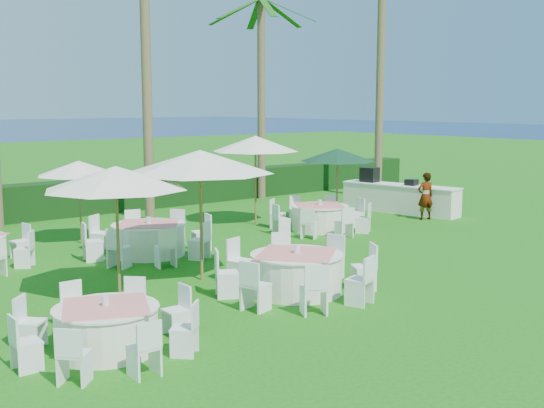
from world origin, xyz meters
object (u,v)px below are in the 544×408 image
at_px(umbrella_a, 116,178).
at_px(umbrella_b, 200,162).
at_px(umbrella_d, 255,144).
at_px(banquet_table_f, 320,217).
at_px(umbrella_green, 338,155).
at_px(banquet_table_a, 107,328).
at_px(banquet_table_e, 149,238).
at_px(staff_person, 425,196).
at_px(umbrella_c, 79,168).
at_px(banquet_table_b, 297,272).
at_px(buffet_table, 399,197).

bearing_deg(umbrella_a, umbrella_b, 5.87).
bearing_deg(umbrella_a, umbrella_d, 34.58).
bearing_deg(banquet_table_f, umbrella_green, 25.42).
bearing_deg(banquet_table_a, umbrella_green, 29.34).
distance_m(banquet_table_e, staff_person, 9.93).
xyz_separation_m(umbrella_a, staff_person, (12.26, 2.21, -1.63)).
relative_size(banquet_table_e, umbrella_d, 1.16).
height_order(umbrella_c, staff_person, umbrella_c).
xyz_separation_m(banquet_table_b, banquet_table_f, (5.15, 4.88, -0.03)).
relative_size(banquet_table_b, umbrella_c, 1.43).
relative_size(banquet_table_a, buffet_table, 0.65).
bearing_deg(umbrella_b, banquet_table_e, 84.25).
bearing_deg(umbrella_b, staff_person, 11.08).
distance_m(banquet_table_a, banquet_table_f, 11.12).
bearing_deg(banquet_table_f, banquet_table_a, -150.13).
distance_m(banquet_table_f, umbrella_d, 3.11).
distance_m(umbrella_green, buffet_table, 3.66).
xyz_separation_m(banquet_table_e, banquet_table_f, (5.78, -0.17, -0.02)).
distance_m(umbrella_d, umbrella_green, 2.69).
height_order(banquet_table_b, umbrella_c, umbrella_c).
distance_m(banquet_table_f, umbrella_c, 7.25).
bearing_deg(umbrella_c, banquet_table_f, -22.43).
relative_size(banquet_table_a, umbrella_d, 1.01).
bearing_deg(umbrella_c, umbrella_green, -14.58).
height_order(umbrella_b, staff_person, umbrella_b).
relative_size(umbrella_d, umbrella_green, 1.16).
height_order(banquet_table_e, staff_person, staff_person).
xyz_separation_m(banquet_table_f, umbrella_green, (1.35, 0.64, 1.80)).
bearing_deg(umbrella_d, umbrella_a, -145.42).
distance_m(umbrella_d, staff_person, 6.02).
distance_m(banquet_table_e, umbrella_green, 7.37).
distance_m(banquet_table_e, umbrella_d, 5.62).
bearing_deg(staff_person, umbrella_a, 30.47).
distance_m(umbrella_a, umbrella_c, 5.91).
relative_size(banquet_table_a, umbrella_c, 1.25).
height_order(umbrella_c, buffet_table, umbrella_c).
relative_size(umbrella_b, umbrella_green, 1.32).
bearing_deg(buffet_table, umbrella_b, -161.53).
bearing_deg(buffet_table, staff_person, -107.84).
relative_size(umbrella_green, buffet_table, 0.55).
relative_size(umbrella_d, buffet_table, 0.64).
height_order(banquet_table_a, umbrella_b, umbrella_b).
height_order(banquet_table_a, banquet_table_f, banquet_table_f).
bearing_deg(umbrella_d, banquet_table_b, -121.46).
bearing_deg(buffet_table, banquet_table_f, -170.07).
relative_size(banquet_table_a, banquet_table_e, 0.87).
bearing_deg(umbrella_b, banquet_table_b, -66.32).
distance_m(banquet_table_e, umbrella_a, 4.41).
bearing_deg(staff_person, banquet_table_e, 14.84).
height_order(banquet_table_a, banquet_table_e, banquet_table_e).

